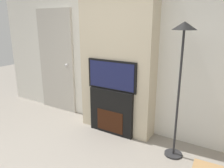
{
  "coord_description": "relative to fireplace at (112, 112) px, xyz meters",
  "views": [
    {
      "loc": [
        1.78,
        -1.19,
        1.82
      ],
      "look_at": [
        0.0,
        1.68,
        0.85
      ],
      "focal_mm": 35.0,
      "sensor_mm": 36.0,
      "label": 1
    }
  ],
  "objects": [
    {
      "name": "floor_lamp",
      "position": [
        1.1,
        -0.11,
        1.07
      ],
      "size": [
        0.3,
        0.3,
        1.82
      ],
      "color": "#262628",
      "rests_on": "ground_plane"
    },
    {
      "name": "entry_door",
      "position": [
        -1.54,
        0.3,
        0.66
      ],
      "size": [
        0.91,
        0.09,
        2.08
      ],
      "color": "#BCB7AD",
      "rests_on": "ground_plane"
    },
    {
      "name": "wall_back",
      "position": [
        0.0,
        0.35,
        0.97
      ],
      "size": [
        6.0,
        0.06,
        2.7
      ],
      "color": "silver",
      "rests_on": "ground_plane"
    },
    {
      "name": "fireplace",
      "position": [
        0.0,
        0.0,
        0.0
      ],
      "size": [
        0.79,
        0.15,
        0.76
      ],
      "color": "black",
      "rests_on": "ground_plane"
    },
    {
      "name": "television",
      "position": [
        0.0,
        -0.0,
        0.62
      ],
      "size": [
        0.88,
        0.07,
        0.49
      ],
      "color": "black",
      "rests_on": "fireplace"
    },
    {
      "name": "chimney_breast",
      "position": [
        0.0,
        0.16,
        0.97
      ],
      "size": [
        1.27,
        0.32,
        2.7
      ],
      "color": "beige",
      "rests_on": "ground_plane"
    }
  ]
}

